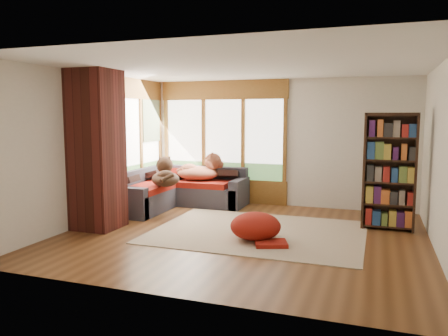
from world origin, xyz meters
The scene contains 17 objects.
floor centered at (0.00, 0.00, 0.00)m, with size 5.50×5.50×0.00m, color #522F16.
ceiling centered at (0.00, 0.00, 2.60)m, with size 5.50×5.50×0.00m, color white.
wall_back centered at (0.00, 2.50, 1.30)m, with size 5.50×0.04×2.60m, color silver.
wall_front centered at (0.00, -2.50, 1.30)m, with size 5.50×0.04×2.60m, color silver.
wall_left centered at (-2.75, 0.00, 1.30)m, with size 0.04×5.00×2.60m, color silver.
wall_right centered at (2.75, 0.00, 1.30)m, with size 0.04×5.00×2.60m, color silver.
windows_back centered at (-1.20, 2.47, 1.35)m, with size 2.82×0.10×1.90m.
windows_left centered at (-2.72, 1.20, 1.35)m, with size 0.10×2.62×1.90m.
roller_blind centered at (-2.69, 2.03, 1.75)m, with size 0.03×0.72×0.90m, color #697B57.
brick_chimney centered at (-2.40, -0.35, 1.30)m, with size 0.70×0.70×2.60m, color #471914.
sectional_sofa centered at (-1.95, 1.70, 0.30)m, with size 2.20×2.20×0.80m.
area_rug centered at (0.18, 0.25, 0.01)m, with size 3.31×2.53×0.01m, color beige.
bookshelf centered at (2.14, 1.13, 0.96)m, with size 0.82×0.27×1.91m.
pouf centered at (0.26, -0.17, 0.22)m, with size 0.76×0.76×0.41m, color maroon.
dog_tan centered at (-1.48, 1.95, 0.79)m, with size 1.00×0.74×0.50m.
dog_brindle centered at (-1.88, 1.08, 0.77)m, with size 0.86×0.97×0.47m.
throw_pillows centered at (-1.92, 1.85, 0.76)m, with size 1.98×1.68×0.45m.
Camera 1 is at (1.94, -6.38, 1.86)m, focal length 35.00 mm.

